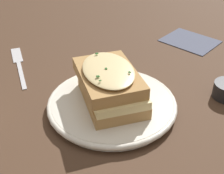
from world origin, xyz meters
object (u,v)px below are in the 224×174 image
object	(u,v)px
fork	(18,62)
napkin	(190,41)
dinner_plate	(112,104)
sandwich	(110,85)

from	to	relation	value
fork	napkin	size ratio (longest dim) A/B	1.46
dinner_plate	sandwich	bearing A→B (deg)	32.23
dinner_plate	fork	xyz separation A→B (m)	(0.26, 0.10, -0.01)
dinner_plate	napkin	bearing A→B (deg)	-65.23
fork	napkin	world-z (taller)	same
fork	sandwich	bearing A→B (deg)	-58.62
sandwich	fork	distance (m)	0.28
dinner_plate	sandwich	distance (m)	0.04
dinner_plate	sandwich	size ratio (longest dim) A/B	1.44
dinner_plate	sandwich	xyz separation A→B (m)	(0.00, 0.00, 0.04)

